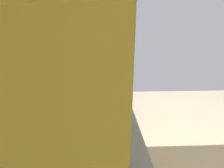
{
  "coord_description": "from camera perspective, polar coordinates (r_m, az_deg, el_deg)",
  "views": [
    {
      "loc": [
        -1.7,
        1.38,
        1.77
      ],
      "look_at": [
        -0.21,
        1.32,
        1.31
      ],
      "focal_mm": 25.86,
      "sensor_mm": 36.0,
      "label": 1
    }
  ],
  "objects": [
    {
      "name": "upper_cabinets",
      "position": [
        1.37,
        -8.43,
        17.02
      ],
      "size": [
        2.45,
        0.32,
        0.57
      ],
      "color": "#E4C96D"
    },
    {
      "name": "oven_range",
      "position": [
        3.52,
        -1.58,
        -4.36
      ],
      "size": [
        0.62,
        0.68,
        1.1
      ],
      "color": "black",
      "rests_on": "ground_plane"
    },
    {
      "name": "counter_run",
      "position": [
        1.89,
        -1.82,
        -26.72
      ],
      "size": [
        3.21,
        0.63,
        0.92
      ],
      "color": "#DCC471",
      "rests_on": "ground_plane"
    },
    {
      "name": "wall_back",
      "position": [
        1.79,
        -13.81,
        3.0
      ],
      "size": [
        4.03,
        0.12,
        2.69
      ],
      "primitive_type": "cube",
      "color": "#E8DB83",
      "rests_on": "ground_plane"
    },
    {
      "name": "microwave",
      "position": [
        2.57,
        -2.58,
        1.57
      ],
      "size": [
        0.45,
        0.4,
        0.32
      ],
      "color": "#B7BABF",
      "rests_on": "counter_run"
    },
    {
      "name": "bowl",
      "position": [
        1.28,
        0.73,
        -22.4
      ],
      "size": [
        0.14,
        0.14,
        0.07
      ],
      "color": "#D84C47",
      "rests_on": "counter_run"
    },
    {
      "name": "window_back_wall",
      "position": [
        0.71,
        -28.49,
        -23.48
      ],
      "size": [
        0.56,
        0.02,
        0.7
      ],
      "color": "#997A4C"
    }
  ]
}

